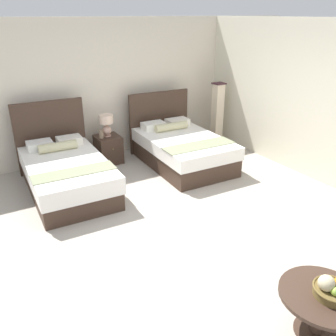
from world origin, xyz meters
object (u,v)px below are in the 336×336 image
at_px(bed_near_corner, 181,148).
at_px(fruit_bowl, 332,289).
at_px(floor_lamp_corner, 217,114).
at_px(vase, 101,134).
at_px(bed_near_window, 66,172).
at_px(coffee_table, 322,304).
at_px(nightstand, 108,149).
at_px(table_lamp, 106,123).

distance_m(bed_near_corner, fruit_bowl, 4.20).
height_order(fruit_bowl, floor_lamp_corner, floor_lamp_corner).
height_order(bed_near_corner, vase, bed_near_corner).
height_order(bed_near_window, vase, bed_near_window).
bearing_deg(coffee_table, floor_lamp_corner, 62.62).
height_order(nightstand, table_lamp, table_lamp).
bearing_deg(nightstand, fruit_bowl, -88.37).
distance_m(bed_near_window, fruit_bowl, 4.24).
bearing_deg(coffee_table, bed_near_corner, 75.00).
height_order(bed_near_window, nightstand, bed_near_window).
bearing_deg(bed_near_corner, nightstand, 146.13).
distance_m(bed_near_window, coffee_table, 4.19).
relative_size(bed_near_window, floor_lamp_corner, 1.59).
bearing_deg(floor_lamp_corner, bed_near_corner, -154.68).
bearing_deg(fruit_bowl, floor_lamp_corner, 63.17).
bearing_deg(table_lamp, vase, -156.05).
relative_size(nightstand, table_lamp, 1.28).
xyz_separation_m(nightstand, table_lamp, (0.00, 0.02, 0.52)).
relative_size(nightstand, vase, 3.39).
relative_size(coffee_table, floor_lamp_corner, 0.57).
height_order(table_lamp, coffee_table, table_lamp).
distance_m(nightstand, coffee_table, 4.82).
bearing_deg(floor_lamp_corner, nightstand, 176.31).
distance_m(bed_near_corner, coffee_table, 4.16).
distance_m(bed_near_window, bed_near_corner, 2.23).
xyz_separation_m(vase, floor_lamp_corner, (2.65, -0.12, 0.06)).
height_order(vase, fruit_bowl, vase).
xyz_separation_m(bed_near_window, floor_lamp_corner, (3.56, 0.62, 0.35)).
bearing_deg(bed_near_corner, table_lamp, 145.46).
height_order(bed_near_corner, floor_lamp_corner, floor_lamp_corner).
xyz_separation_m(table_lamp, floor_lamp_corner, (2.51, -0.18, -0.12)).
xyz_separation_m(coffee_table, fruit_bowl, (0.04, -0.04, 0.19)).
xyz_separation_m(bed_near_window, vase, (0.91, 0.75, 0.30)).
bearing_deg(coffee_table, bed_near_window, 105.93).
bearing_deg(table_lamp, nightstand, -90.00).
bearing_deg(fruit_bowl, coffee_table, 130.47).
relative_size(fruit_bowl, floor_lamp_corner, 0.26).
distance_m(bed_near_window, nightstand, 1.31).
bearing_deg(bed_near_window, nightstand, 36.90).
relative_size(vase, coffee_table, 0.20).
bearing_deg(bed_near_window, vase, 39.29).
distance_m(table_lamp, coffee_table, 4.86).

